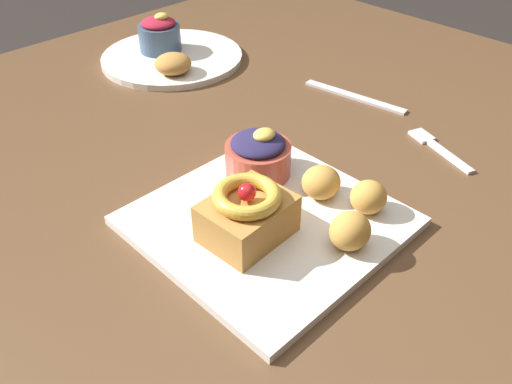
% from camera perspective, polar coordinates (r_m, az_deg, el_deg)
% --- Properties ---
extents(dining_table, '(1.53, 1.15, 0.73)m').
position_cam_1_polar(dining_table, '(0.81, -7.20, -1.73)').
color(dining_table, brown).
rests_on(dining_table, ground_plane).
extents(front_plate, '(0.28, 0.28, 0.01)m').
position_cam_1_polar(front_plate, '(0.65, 1.24, -3.14)').
color(front_plate, white).
rests_on(front_plate, dining_table).
extents(cake_slice, '(0.10, 0.08, 0.07)m').
position_cam_1_polar(cake_slice, '(0.60, -0.95, -2.35)').
color(cake_slice, '#B77F3D').
rests_on(cake_slice, front_plate).
extents(berry_ramekin, '(0.09, 0.09, 0.07)m').
position_cam_1_polar(berry_ramekin, '(0.70, 0.23, 3.96)').
color(berry_ramekin, '#B24C3D').
rests_on(berry_ramekin, front_plate).
extents(fritter_front, '(0.05, 0.04, 0.04)m').
position_cam_1_polar(fritter_front, '(0.60, 10.04, -4.12)').
color(fritter_front, gold).
rests_on(fritter_front, front_plate).
extents(fritter_middle, '(0.05, 0.05, 0.04)m').
position_cam_1_polar(fritter_middle, '(0.67, 6.99, 1.04)').
color(fritter_middle, gold).
rests_on(fritter_middle, front_plate).
extents(fritter_back, '(0.05, 0.04, 0.04)m').
position_cam_1_polar(fritter_back, '(0.66, 11.95, -0.53)').
color(fritter_back, gold).
rests_on(fritter_back, front_plate).
extents(back_plate, '(0.27, 0.27, 0.01)m').
position_cam_1_polar(back_plate, '(1.09, -8.95, 14.05)').
color(back_plate, white).
rests_on(back_plate, dining_table).
extents(back_ramekin, '(0.08, 0.08, 0.07)m').
position_cam_1_polar(back_ramekin, '(1.09, -10.29, 16.27)').
color(back_ramekin, '#3D5675').
rests_on(back_ramekin, back_plate).
extents(back_pastry, '(0.07, 0.07, 0.04)m').
position_cam_1_polar(back_pastry, '(1.00, -8.87, 13.42)').
color(back_pastry, '#B77F3D').
rests_on(back_pastry, back_plate).
extents(fork, '(0.06, 0.12, 0.00)m').
position_cam_1_polar(fork, '(0.84, 18.77, 4.59)').
color(fork, silver).
rests_on(fork, dining_table).
extents(knife, '(0.04, 0.19, 0.00)m').
position_cam_1_polar(knife, '(0.95, 10.49, 10.01)').
color(knife, silver).
rests_on(knife, dining_table).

